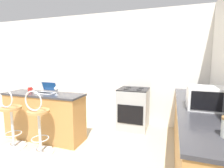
# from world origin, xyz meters

# --- Properties ---
(wall_back) EXTENTS (12.00, 0.06, 2.60)m
(wall_back) POSITION_xyz_m (0.00, 2.31, 1.30)
(wall_back) COLOR silver
(wall_back) RESTS_ON ground_plane
(breakfast_bar) EXTENTS (1.57, 0.49, 0.89)m
(breakfast_bar) POSITION_xyz_m (-0.61, 0.90, 0.45)
(breakfast_bar) COLOR #B27C42
(breakfast_bar) RESTS_ON ground_plane
(counter_right) EXTENTS (0.66, 2.81, 0.89)m
(counter_right) POSITION_xyz_m (2.07, 0.89, 0.45)
(counter_right) COLOR #B27C42
(counter_right) RESTS_ON ground_plane
(bar_stool_near) EXTENTS (0.40, 0.40, 1.05)m
(bar_stool_near) POSITION_xyz_m (-0.90, 0.42, 0.50)
(bar_stool_near) COLOR silver
(bar_stool_near) RESTS_ON ground_plane
(bar_stool_far) EXTENTS (0.40, 0.40, 1.05)m
(bar_stool_far) POSITION_xyz_m (-0.32, 0.42, 0.50)
(bar_stool_far) COLOR silver
(bar_stool_far) RESTS_ON ground_plane
(laptop) EXTENTS (0.35, 0.26, 0.21)m
(laptop) POSITION_xyz_m (-0.57, 0.97, 0.94)
(laptop) COLOR silver
(laptop) RESTS_ON breakfast_bar
(microwave) EXTENTS (0.48, 0.41, 0.29)m
(microwave) POSITION_xyz_m (2.10, 0.75, 1.03)
(microwave) COLOR white
(microwave) RESTS_ON counter_right
(toaster) EXTENTS (0.21, 0.26, 0.19)m
(toaster) POSITION_xyz_m (2.04, 1.21, 0.98)
(toaster) COLOR #9EA3A8
(toaster) RESTS_ON counter_right
(stove_range) EXTENTS (0.63, 0.61, 0.90)m
(stove_range) POSITION_xyz_m (0.88, 1.96, 0.45)
(stove_range) COLOR #9EA3A8
(stove_range) RESTS_ON ground_plane
(mug_blue) EXTENTS (0.11, 0.09, 0.09)m
(mug_blue) POSITION_xyz_m (2.15, 1.56, 0.93)
(mug_blue) COLOR #2D51AD
(mug_blue) RESTS_ON counter_right
(wine_glass_short) EXTENTS (0.08, 0.08, 0.16)m
(wine_glass_short) POSITION_xyz_m (-0.27, 0.84, 1.00)
(wine_glass_short) COLOR silver
(wine_glass_short) RESTS_ON breakfast_bar
(mug_red) EXTENTS (0.10, 0.08, 0.09)m
(mug_red) POSITION_xyz_m (-0.94, 0.93, 0.93)
(mug_red) COLOR red
(mug_red) RESTS_ON breakfast_bar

